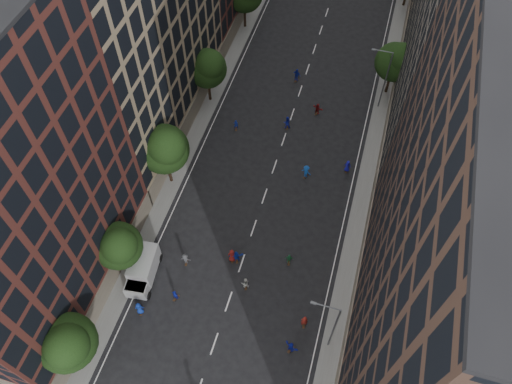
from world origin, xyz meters
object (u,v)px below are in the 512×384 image
cargo_van (142,270)px  skater_0 (139,308)px  streetlamp_far (384,77)px  streetlamp_near (332,326)px

cargo_van → skater_0: size_ratio=3.07×
streetlamp_far → skater_0: (-18.49, -35.01, -4.26)m
streetlamp_near → cargo_van: streetlamp_near is taller
cargo_van → skater_0: cargo_van is taller
streetlamp_near → streetlamp_far: (0.00, 33.00, 0.00)m
streetlamp_far → skater_0: bearing=-117.8°
skater_0 → cargo_van: bearing=-93.6°
streetlamp_near → cargo_van: (-19.68, 1.75, -3.67)m
streetlamp_far → streetlamp_near: bearing=-90.0°
streetlamp_far → skater_0: 39.82m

